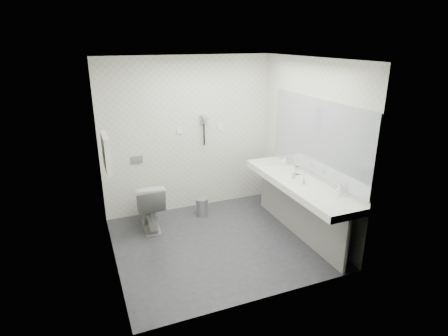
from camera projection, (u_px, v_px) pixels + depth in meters
name	position (u px, v px, depth m)	size (l,w,h in m)	color
floor	(218.00, 242.00, 5.24)	(2.80, 2.80, 0.00)	#2E2E34
ceiling	(217.00, 59.00, 4.41)	(2.80, 2.80, 0.00)	white
wall_back	(189.00, 136.00, 5.96)	(2.80, 2.80, 0.00)	silver
wall_front	(265.00, 196.00, 3.69)	(2.80, 2.80, 0.00)	silver
wall_left	(106.00, 172.00, 4.33)	(2.60, 2.60, 0.00)	silver
wall_right	(308.00, 147.00, 5.32)	(2.60, 2.60, 0.00)	silver
vanity_counter	(298.00, 184.00, 5.20)	(0.55, 2.20, 0.10)	white
vanity_panel	(297.00, 211.00, 5.35)	(0.03, 2.15, 0.75)	gray
vanity_post_near	(347.00, 246.00, 4.45)	(0.06, 0.06, 0.75)	silver
vanity_post_far	(265.00, 185.00, 6.27)	(0.06, 0.06, 0.75)	silver
mirror	(317.00, 137.00, 5.08)	(0.02, 2.20, 1.05)	#B2BCC6
basin_near	(326.00, 199.00, 4.62)	(0.40, 0.31, 0.05)	white
basin_far	(275.00, 167.00, 5.76)	(0.40, 0.31, 0.05)	white
faucet_near	(340.00, 190.00, 4.66)	(0.04, 0.04, 0.15)	silver
faucet_far	(286.00, 160.00, 5.80)	(0.04, 0.04, 0.15)	silver
soap_bottle_a	(293.00, 175.00, 5.25)	(0.05, 0.05, 0.10)	white
soap_bottle_c	(304.00, 180.00, 5.04)	(0.04, 0.04, 0.11)	white
glass_left	(297.00, 171.00, 5.40)	(0.06, 0.06, 0.12)	silver
toilet	(149.00, 205.00, 5.54)	(0.42, 0.74, 0.75)	white
flush_plate	(137.00, 160.00, 5.75)	(0.18, 0.02, 0.12)	#B2B5BA
pedal_bin	(202.00, 207.00, 6.00)	(0.20, 0.20, 0.28)	#B2B5BA
bin_lid	(202.00, 199.00, 5.95)	(0.20, 0.20, 0.01)	#B2B5BA
towel_rail	(104.00, 136.00, 4.73)	(0.02, 0.02, 0.62)	silver
towel_near	(107.00, 156.00, 4.68)	(0.07, 0.24, 0.48)	white
towel_far	(105.00, 150.00, 4.93)	(0.07, 0.24, 0.48)	white
dryer_cradle	(204.00, 119.00, 5.94)	(0.10, 0.04, 0.14)	gray
dryer_barrel	(205.00, 118.00, 5.87)	(0.08, 0.08, 0.14)	gray
dryer_cord	(204.00, 135.00, 6.01)	(0.02, 0.02, 0.35)	black
switch_plate_a	(179.00, 131.00, 5.87)	(0.09, 0.02, 0.09)	white
switch_plate_b	(220.00, 127.00, 6.11)	(0.09, 0.02, 0.09)	white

